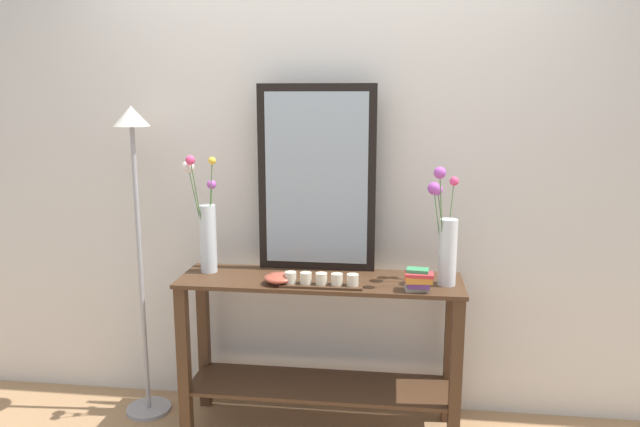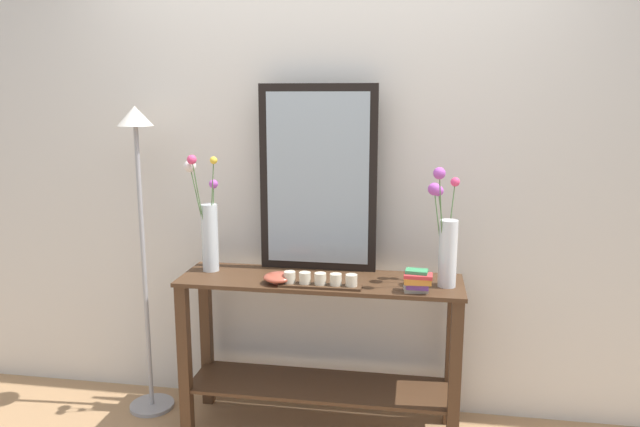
{
  "view_description": "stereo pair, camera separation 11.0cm",
  "coord_description": "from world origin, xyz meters",
  "px_view_note": "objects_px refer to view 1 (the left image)",
  "views": [
    {
      "loc": [
        0.35,
        -2.8,
        1.69
      ],
      "look_at": [
        0.0,
        0.0,
        1.14
      ],
      "focal_mm": 33.36,
      "sensor_mm": 36.0,
      "label": 1
    },
    {
      "loc": [
        0.46,
        -2.78,
        1.69
      ],
      "look_at": [
        0.0,
        0.0,
        1.14
      ],
      "focal_mm": 33.36,
      "sensor_mm": 36.0,
      "label": 2
    }
  ],
  "objects_px": {
    "tall_vase_left": "(206,227)",
    "floor_lamp": "(137,211)",
    "book_stack": "(418,280)",
    "candle_tray": "(321,281)",
    "mirror_leaning": "(317,179)",
    "vase_right": "(446,238)",
    "console_table": "(320,337)",
    "decorative_bowl": "(279,278)"
  },
  "relations": [
    {
      "from": "floor_lamp",
      "to": "book_stack",
      "type": "bearing_deg",
      "value": -7.22
    },
    {
      "from": "console_table",
      "to": "floor_lamp",
      "type": "height_order",
      "value": "floor_lamp"
    },
    {
      "from": "console_table",
      "to": "floor_lamp",
      "type": "xyz_separation_m",
      "value": [
        -0.95,
        0.05,
        0.62
      ]
    },
    {
      "from": "mirror_leaning",
      "to": "book_stack",
      "type": "xyz_separation_m",
      "value": [
        0.51,
        -0.3,
        -0.42
      ]
    },
    {
      "from": "candle_tray",
      "to": "book_stack",
      "type": "height_order",
      "value": "book_stack"
    },
    {
      "from": "mirror_leaning",
      "to": "book_stack",
      "type": "bearing_deg",
      "value": -29.94
    },
    {
      "from": "tall_vase_left",
      "to": "book_stack",
      "type": "xyz_separation_m",
      "value": [
        1.06,
        -0.17,
        -0.18
      ]
    },
    {
      "from": "tall_vase_left",
      "to": "book_stack",
      "type": "height_order",
      "value": "tall_vase_left"
    },
    {
      "from": "candle_tray",
      "to": "book_stack",
      "type": "distance_m",
      "value": 0.45
    },
    {
      "from": "decorative_bowl",
      "to": "console_table",
      "type": "bearing_deg",
      "value": 29.92
    },
    {
      "from": "vase_right",
      "to": "floor_lamp",
      "type": "xyz_separation_m",
      "value": [
        -1.56,
        0.06,
        0.08
      ]
    },
    {
      "from": "floor_lamp",
      "to": "vase_right",
      "type": "bearing_deg",
      "value": -2.38
    },
    {
      "from": "vase_right",
      "to": "decorative_bowl",
      "type": "height_order",
      "value": "vase_right"
    },
    {
      "from": "mirror_leaning",
      "to": "floor_lamp",
      "type": "bearing_deg",
      "value": -172.87
    },
    {
      "from": "console_table",
      "to": "vase_right",
      "type": "height_order",
      "value": "vase_right"
    },
    {
      "from": "mirror_leaning",
      "to": "tall_vase_left",
      "type": "bearing_deg",
      "value": -167.41
    },
    {
      "from": "tall_vase_left",
      "to": "candle_tray",
      "type": "height_order",
      "value": "tall_vase_left"
    },
    {
      "from": "console_table",
      "to": "tall_vase_left",
      "type": "height_order",
      "value": "tall_vase_left"
    },
    {
      "from": "vase_right",
      "to": "candle_tray",
      "type": "relative_size",
      "value": 1.47
    },
    {
      "from": "candle_tray",
      "to": "decorative_bowl",
      "type": "distance_m",
      "value": 0.21
    },
    {
      "from": "console_table",
      "to": "mirror_leaning",
      "type": "bearing_deg",
      "value": 103.12
    },
    {
      "from": "console_table",
      "to": "candle_tray",
      "type": "height_order",
      "value": "candle_tray"
    },
    {
      "from": "console_table",
      "to": "book_stack",
      "type": "distance_m",
      "value": 0.61
    },
    {
      "from": "console_table",
      "to": "candle_tray",
      "type": "bearing_deg",
      "value": -79.98
    },
    {
      "from": "mirror_leaning",
      "to": "candle_tray",
      "type": "xyz_separation_m",
      "value": [
        0.06,
        -0.29,
        -0.45
      ]
    },
    {
      "from": "candle_tray",
      "to": "vase_right",
      "type": "bearing_deg",
      "value": 10.96
    },
    {
      "from": "tall_vase_left",
      "to": "floor_lamp",
      "type": "height_order",
      "value": "floor_lamp"
    },
    {
      "from": "floor_lamp",
      "to": "candle_tray",
      "type": "bearing_deg",
      "value": -10.28
    },
    {
      "from": "console_table",
      "to": "vase_right",
      "type": "bearing_deg",
      "value": -1.39
    },
    {
      "from": "mirror_leaning",
      "to": "floor_lamp",
      "type": "relative_size",
      "value": 0.58
    },
    {
      "from": "decorative_bowl",
      "to": "book_stack",
      "type": "relative_size",
      "value": 1.11
    },
    {
      "from": "console_table",
      "to": "mirror_leaning",
      "type": "distance_m",
      "value": 0.8
    },
    {
      "from": "vase_right",
      "to": "console_table",
      "type": "bearing_deg",
      "value": 178.61
    },
    {
      "from": "console_table",
      "to": "vase_right",
      "type": "distance_m",
      "value": 0.81
    },
    {
      "from": "mirror_leaning",
      "to": "decorative_bowl",
      "type": "bearing_deg",
      "value": -118.4
    },
    {
      "from": "tall_vase_left",
      "to": "candle_tray",
      "type": "relative_size",
      "value": 1.55
    },
    {
      "from": "decorative_bowl",
      "to": "candle_tray",
      "type": "bearing_deg",
      "value": -5.67
    },
    {
      "from": "tall_vase_left",
      "to": "book_stack",
      "type": "relative_size",
      "value": 4.57
    },
    {
      "from": "candle_tray",
      "to": "floor_lamp",
      "type": "height_order",
      "value": "floor_lamp"
    },
    {
      "from": "console_table",
      "to": "decorative_bowl",
      "type": "xyz_separation_m",
      "value": [
        -0.18,
        -0.11,
        0.34
      ]
    },
    {
      "from": "vase_right",
      "to": "book_stack",
      "type": "bearing_deg",
      "value": -137.7
    },
    {
      "from": "vase_right",
      "to": "decorative_bowl",
      "type": "relative_size",
      "value": 3.9
    }
  ]
}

